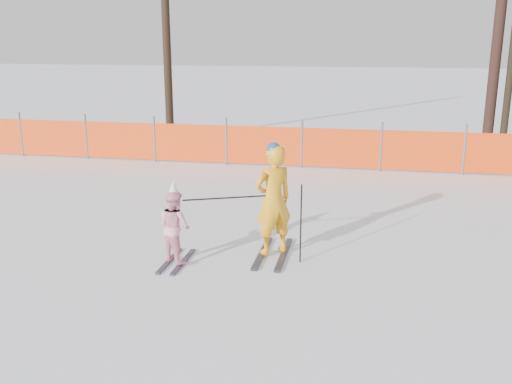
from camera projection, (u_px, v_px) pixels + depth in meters
The scene contains 6 objects.
ground at pixel (250, 265), 8.48m from camera, with size 120.00×120.00×0.00m, color white.
adult at pixel (273, 200), 8.66m from camera, with size 0.74×1.39×1.78m.
child at pixel (175, 226), 8.45m from camera, with size 0.67×1.03×1.27m.
ski_poles at pixel (262, 211), 8.48m from camera, with size 1.74×0.51×1.21m.
safety_fence at pixel (240, 144), 14.99m from camera, with size 16.87×0.06×1.25m.
tree_trunks at pixel (389, 38), 17.40m from camera, with size 10.80×1.24×6.85m.
Camera 1 is at (1.61, -7.73, 3.28)m, focal length 40.00 mm.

